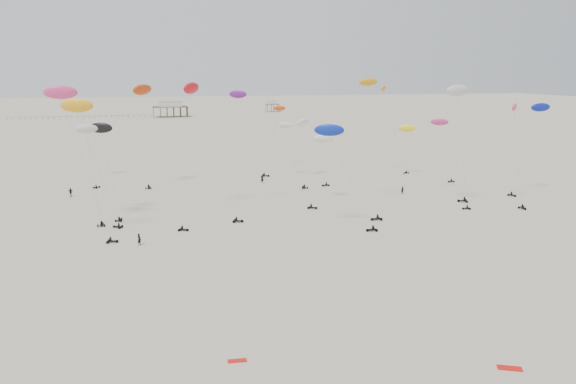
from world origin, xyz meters
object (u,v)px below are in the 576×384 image
object	(u,v)px
pavilion_main	(170,110)
pavilion_small	(272,107)
rig_9	(294,139)
spectator_0	(140,245)
rig_0	(535,126)
rig_4	(321,155)

from	to	relation	value
pavilion_main	pavilion_small	xyz separation A→B (m)	(70.00, 30.00, -0.74)
pavilion_small	rig_9	bearing A→B (deg)	-100.84
spectator_0	rig_0	bearing A→B (deg)	-123.99
pavilion_main	rig_4	world-z (taller)	rig_4
pavilion_small	rig_0	distance (m)	275.10
pavilion_small	rig_9	world-z (taller)	rig_9
rig_0	rig_9	world-z (taller)	rig_0
rig_9	spectator_0	xyz separation A→B (m)	(-37.63, -48.99, -10.28)
rig_9	spectator_0	distance (m)	62.63
spectator_0	pavilion_small	bearing A→B (deg)	-62.56
rig_9	spectator_0	size ratio (longest dim) A/B	9.07
pavilion_small	rig_4	size ratio (longest dim) A/B	0.61
pavilion_main	rig_4	xyz separation A→B (m)	(21.79, -242.05, 5.83)
rig_0	spectator_0	size ratio (longest dim) A/B	9.15
spectator_0	pavilion_main	bearing A→B (deg)	-49.64
pavilion_main	rig_9	world-z (taller)	rig_9
pavilion_main	rig_0	world-z (taller)	rig_0
rig_9	spectator_0	bearing A→B (deg)	123.19
pavilion_main	spectator_0	xyz separation A→B (m)	(-14.45, -263.49, -4.22)
rig_9	pavilion_small	bearing A→B (deg)	-30.12
rig_9	spectator_0	world-z (taller)	rig_9
pavilion_main	spectator_0	world-z (taller)	pavilion_main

